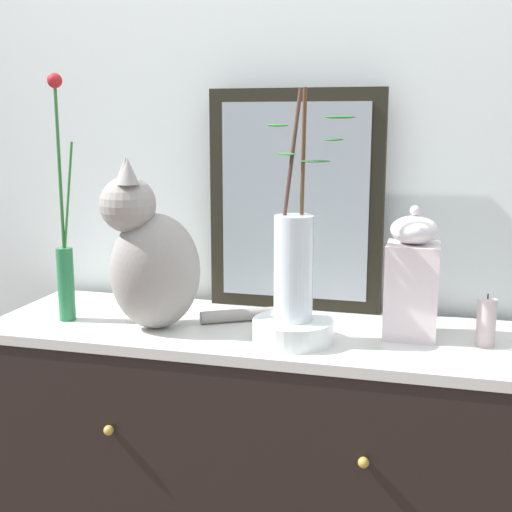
# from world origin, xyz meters

# --- Properties ---
(wall_back) EXTENTS (4.40, 0.08, 2.60)m
(wall_back) POSITION_xyz_m (0.00, 0.29, 1.30)
(wall_back) COLOR silver
(wall_back) RESTS_ON ground_plane
(sideboard) EXTENTS (1.34, 0.46, 0.94)m
(sideboard) POSITION_xyz_m (0.00, -0.00, 0.47)
(sideboard) COLOR black
(sideboard) RESTS_ON ground_plane
(mirror_leaning) EXTENTS (0.47, 0.03, 0.59)m
(mirror_leaning) POSITION_xyz_m (0.05, 0.20, 1.23)
(mirror_leaning) COLOR black
(mirror_leaning) RESTS_ON sideboard
(cat_sitting) EXTENTS (0.40, 0.29, 0.42)m
(cat_sitting) POSITION_xyz_m (-0.24, -0.07, 1.11)
(cat_sitting) COLOR gray
(cat_sitting) RESTS_ON sideboard
(vase_slim_green) EXTENTS (0.06, 0.04, 0.61)m
(vase_slim_green) POSITION_xyz_m (-0.48, -0.06, 1.11)
(vase_slim_green) COLOR #256F3F
(vase_slim_green) RESTS_ON sideboard
(bowl_porcelain) EXTENTS (0.19, 0.19, 0.05)m
(bowl_porcelain) POSITION_xyz_m (0.11, -0.08, 0.96)
(bowl_porcelain) COLOR white
(bowl_porcelain) RESTS_ON sideboard
(vase_glass_clear) EXTENTS (0.22, 0.12, 0.52)m
(vase_glass_clear) POSITION_xyz_m (0.11, -0.08, 1.13)
(vase_glass_clear) COLOR silver
(vase_glass_clear) RESTS_ON bowl_porcelain
(jar_lidded_porcelain) EXTENTS (0.12, 0.12, 0.31)m
(jar_lidded_porcelain) POSITION_xyz_m (0.37, 0.03, 1.08)
(jar_lidded_porcelain) COLOR silver
(jar_lidded_porcelain) RESTS_ON sideboard
(candle_pillar) EXTENTS (0.04, 0.04, 0.12)m
(candle_pillar) POSITION_xyz_m (0.54, -0.00, 0.99)
(candle_pillar) COLOR #C4ADAC
(candle_pillar) RESTS_ON sideboard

